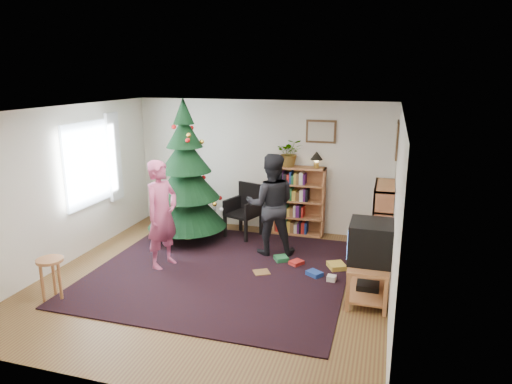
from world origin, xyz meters
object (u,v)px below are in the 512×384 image
(bookshelf_back, at_px, (299,200))
(armchair, at_px, (245,208))
(christmas_tree, at_px, (186,183))
(person_standing, at_px, (162,215))
(picture_back, at_px, (321,132))
(picture_right, at_px, (397,140))
(crt_tv, at_px, (371,242))
(tv_stand, at_px, (369,276))
(stool, at_px, (51,268))
(table_lamp, at_px, (317,157))
(person_by_chair, at_px, (271,205))
(potted_plant, at_px, (290,153))
(bookshelf_right, at_px, (382,223))

(bookshelf_back, relative_size, armchair, 1.32)
(christmas_tree, xyz_separation_m, person_standing, (0.13, -1.18, -0.22))
(picture_back, bearing_deg, picture_right, -28.69)
(picture_right, height_order, crt_tv, picture_right)
(picture_right, xyz_separation_m, tv_stand, (-0.26, -1.69, -1.62))
(tv_stand, height_order, stool, stool)
(picture_back, xyz_separation_m, stool, (-3.02, -3.66, -1.50))
(christmas_tree, bearing_deg, table_lamp, 22.84)
(crt_tv, distance_m, table_lamp, 2.63)
(tv_stand, distance_m, person_standing, 3.21)
(armchair, xyz_separation_m, table_lamp, (1.26, 0.35, 0.97))
(stool, distance_m, table_lamp, 4.73)
(armchair, height_order, person_by_chair, person_by_chair)
(crt_tv, xyz_separation_m, potted_plant, (-1.61, 2.28, 0.74))
(bookshelf_right, xyz_separation_m, crt_tv, (-0.12, -1.30, 0.15))
(person_standing, bearing_deg, potted_plant, -20.74)
(stool, height_order, person_standing, person_standing)
(tv_stand, bearing_deg, picture_back, 113.88)
(bookshelf_back, xyz_separation_m, armchair, (-0.96, -0.35, -0.13))
(person_by_chair, bearing_deg, christmas_tree, -21.25)
(person_by_chair, bearing_deg, person_standing, 19.17)
(crt_tv, relative_size, person_standing, 0.36)
(armchair, bearing_deg, picture_back, 39.36)
(bookshelf_back, relative_size, table_lamp, 4.25)
(tv_stand, bearing_deg, picture_right, 81.43)
(person_by_chair, height_order, table_lamp, person_by_chair)
(christmas_tree, height_order, stool, christmas_tree)
(bookshelf_right, xyz_separation_m, person_by_chair, (-1.80, -0.12, 0.20))
(picture_right, relative_size, potted_plant, 1.17)
(crt_tv, distance_m, potted_plant, 2.89)
(armchair, relative_size, table_lamp, 3.23)
(picture_back, xyz_separation_m, christmas_tree, (-2.22, -1.05, -0.87))
(tv_stand, bearing_deg, armchair, 140.97)
(table_lamp, bearing_deg, christmas_tree, -157.16)
(christmas_tree, xyz_separation_m, stool, (-0.79, -2.61, -0.62))
(crt_tv, xyz_separation_m, stool, (-4.09, -1.24, -0.37))
(armchair, bearing_deg, bookshelf_back, 39.06)
(person_standing, height_order, potted_plant, potted_plant)
(christmas_tree, distance_m, table_lamp, 2.40)
(picture_back, relative_size, picture_right, 0.92)
(tv_stand, height_order, table_lamp, table_lamp)
(picture_back, xyz_separation_m, potted_plant, (-0.54, -0.14, -0.39))
(armchair, xyz_separation_m, potted_plant, (0.76, 0.35, 1.02))
(person_standing, height_order, table_lamp, person_standing)
(christmas_tree, xyz_separation_m, tv_stand, (3.29, -1.36, -0.75))
(bookshelf_back, bearing_deg, stool, -127.20)
(picture_right, bearing_deg, table_lamp, 156.70)
(crt_tv, relative_size, armchair, 0.62)
(armchair, bearing_deg, person_standing, -95.37)
(person_by_chair, relative_size, table_lamp, 5.62)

